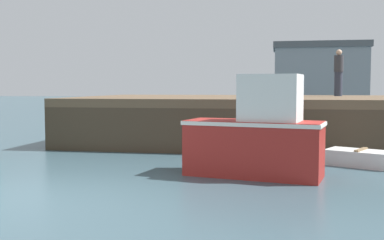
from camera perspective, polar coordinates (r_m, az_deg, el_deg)
ground at (r=8.43m, az=-17.60°, el=-9.19°), size 120.00×160.00×0.10m
pier at (r=15.73m, az=8.20°, el=1.84°), size 12.22×7.25×1.52m
fishing_boat_near_right at (r=9.76m, az=7.94°, el=-1.99°), size 2.99×1.64×2.11m
rowboat at (r=11.68m, az=19.88°, el=-4.40°), size 1.73×1.40×0.41m
dockworker at (r=18.16m, az=17.43°, el=5.52°), size 0.34×0.34×1.72m
warehouse at (r=40.18m, az=15.22°, el=5.16°), size 7.49×5.10×5.44m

